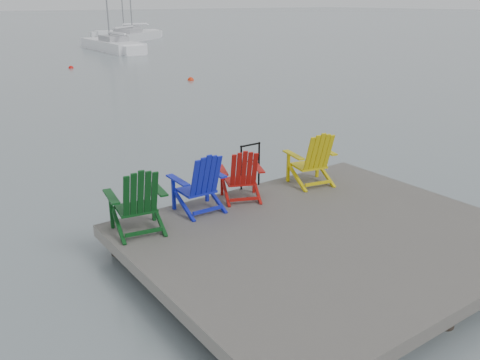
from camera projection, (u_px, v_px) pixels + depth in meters
ground at (326, 260)px, 8.41m from camera, size 400.00×400.00×0.00m
dock at (327, 241)px, 8.29m from camera, size 6.00×5.00×1.40m
handrail at (250, 161)px, 10.07m from camera, size 0.48×0.04×0.90m
chair_green at (138, 200)px, 8.06m from camera, size 1.00×0.94×1.13m
chair_blue at (200, 182)px, 8.89m from camera, size 0.89×0.83×1.10m
chair_red at (242, 174)px, 9.42m from camera, size 0.98×0.94×1.01m
chair_yellow at (313, 158)px, 10.19m from camera, size 1.01×0.96×1.12m
sailboat_near at (112, 46)px, 42.61m from camera, size 2.59×9.10×12.40m
sailboat_mid at (131, 37)px, 52.11m from camera, size 9.32×8.59×13.69m
sailboat_far at (128, 34)px, 56.76m from camera, size 7.00×2.65×9.63m
buoy_a at (191, 80)px, 26.99m from camera, size 0.34×0.34×0.34m
buoy_c at (71, 68)px, 31.71m from camera, size 0.31×0.31×0.31m
buoy_d at (99, 47)px, 45.25m from camera, size 0.34×0.34×0.34m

